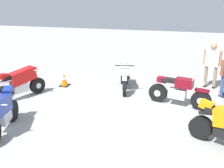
{
  "coord_description": "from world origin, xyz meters",
  "views": [
    {
      "loc": [
        -2.11,
        7.65,
        3.56
      ],
      "look_at": [
        0.08,
        -0.35,
        0.75
      ],
      "focal_mm": 42.74,
      "sensor_mm": 36.0,
      "label": 1
    }
  ],
  "objects_px": {
    "motorcycle_red_sportbike": "(21,82)",
    "traffic_cone": "(64,80)",
    "person_in_white_shirt": "(212,62)",
    "motorcycle_maroon_cruiser": "(179,91)",
    "motorcycle_blue_sportbike": "(2,111)",
    "motorcycle_silver_cruiser": "(125,76)"
  },
  "relations": [
    {
      "from": "motorcycle_blue_sportbike",
      "to": "person_in_white_shirt",
      "type": "distance_m",
      "value": 7.73
    },
    {
      "from": "motorcycle_red_sportbike",
      "to": "traffic_cone",
      "type": "bearing_deg",
      "value": -4.59
    },
    {
      "from": "motorcycle_red_sportbike",
      "to": "traffic_cone",
      "type": "distance_m",
      "value": 1.88
    },
    {
      "from": "traffic_cone",
      "to": "person_in_white_shirt",
      "type": "bearing_deg",
      "value": -166.67
    },
    {
      "from": "motorcycle_silver_cruiser",
      "to": "motorcycle_maroon_cruiser",
      "type": "xyz_separation_m",
      "value": [
        -2.1,
        1.15,
        0.0
      ]
    },
    {
      "from": "motorcycle_red_sportbike",
      "to": "person_in_white_shirt",
      "type": "bearing_deg",
      "value": -40.97
    },
    {
      "from": "motorcycle_maroon_cruiser",
      "to": "motorcycle_blue_sportbike",
      "type": "relative_size",
      "value": 1.07
    },
    {
      "from": "motorcycle_silver_cruiser",
      "to": "person_in_white_shirt",
      "type": "distance_m",
      "value": 3.44
    },
    {
      "from": "person_in_white_shirt",
      "to": "motorcycle_blue_sportbike",
      "type": "bearing_deg",
      "value": 144.37
    },
    {
      "from": "motorcycle_red_sportbike",
      "to": "person_in_white_shirt",
      "type": "relative_size",
      "value": 1.04
    },
    {
      "from": "motorcycle_silver_cruiser",
      "to": "motorcycle_maroon_cruiser",
      "type": "distance_m",
      "value": 2.39
    },
    {
      "from": "motorcycle_red_sportbike",
      "to": "person_in_white_shirt",
      "type": "xyz_separation_m",
      "value": [
        -6.58,
        -2.95,
        0.44
      ]
    },
    {
      "from": "motorcycle_maroon_cruiser",
      "to": "motorcycle_red_sportbike",
      "type": "height_order",
      "value": "motorcycle_red_sportbike"
    },
    {
      "from": "motorcycle_maroon_cruiser",
      "to": "motorcycle_red_sportbike",
      "type": "bearing_deg",
      "value": -157.73
    },
    {
      "from": "motorcycle_silver_cruiser",
      "to": "traffic_cone",
      "type": "xyz_separation_m",
      "value": [
        2.43,
        0.31,
        -0.26
      ]
    },
    {
      "from": "motorcycle_blue_sportbike",
      "to": "motorcycle_red_sportbike",
      "type": "xyz_separation_m",
      "value": [
        0.94,
        -2.3,
        0.0
      ]
    },
    {
      "from": "motorcycle_maroon_cruiser",
      "to": "person_in_white_shirt",
      "type": "relative_size",
      "value": 1.15
    },
    {
      "from": "person_in_white_shirt",
      "to": "motorcycle_red_sportbike",
      "type": "bearing_deg",
      "value": 125.59
    },
    {
      "from": "motorcycle_silver_cruiser",
      "to": "motorcycle_red_sportbike",
      "type": "bearing_deg",
      "value": -73.08
    },
    {
      "from": "motorcycle_silver_cruiser",
      "to": "traffic_cone",
      "type": "height_order",
      "value": "motorcycle_silver_cruiser"
    },
    {
      "from": "motorcycle_blue_sportbike",
      "to": "traffic_cone",
      "type": "distance_m",
      "value": 3.93
    },
    {
      "from": "person_in_white_shirt",
      "to": "motorcycle_silver_cruiser",
      "type": "bearing_deg",
      "value": 119.15
    }
  ]
}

